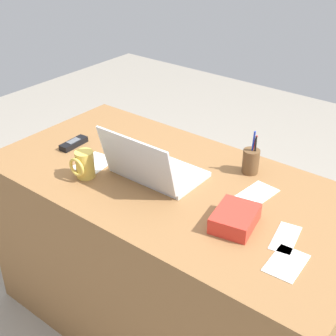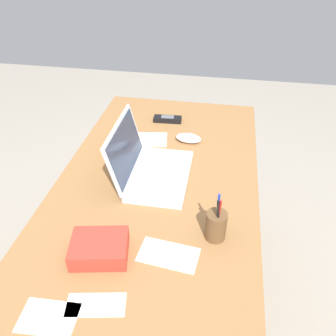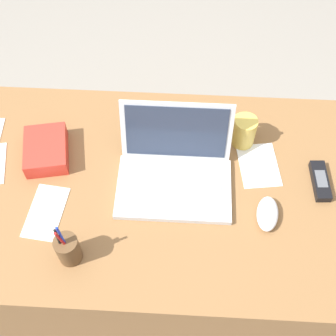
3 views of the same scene
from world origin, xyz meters
name	(u,v)px [view 1 (image 1 of 3)]	position (x,y,z in m)	size (l,w,h in m)	color
ground_plane	(172,319)	(0.00, 0.00, 0.00)	(6.00, 6.00, 0.00)	gray
desk	(173,257)	(0.00, 0.00, 0.38)	(1.48, 0.75, 0.76)	olive
laptop	(152,168)	(0.07, 0.03, 0.80)	(0.34, 0.27, 0.22)	silver
computer_mouse	(121,143)	(0.34, -0.08, 0.77)	(0.06, 0.11, 0.04)	white
coffee_mug_white	(84,165)	(0.28, 0.19, 0.81)	(0.08, 0.08, 0.11)	#E0BC4C
cordless_phone	(74,143)	(0.51, 0.04, 0.77)	(0.05, 0.14, 0.03)	black
pen_holder	(251,161)	(-0.20, -0.23, 0.81)	(0.06, 0.06, 0.18)	brown
snack_bag	(235,218)	(-0.33, 0.10, 0.78)	(0.13, 0.16, 0.06)	red
paper_note_near_laptop	(285,238)	(-0.49, 0.05, 0.76)	(0.07, 0.15, 0.00)	white
paper_note_left	(255,195)	(-0.29, -0.10, 0.76)	(0.10, 0.18, 0.00)	white
paper_note_right	(94,163)	(0.33, 0.09, 0.76)	(0.12, 0.16, 0.00)	white
paper_note_front	(286,263)	(-0.54, 0.16, 0.76)	(0.10, 0.14, 0.00)	white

